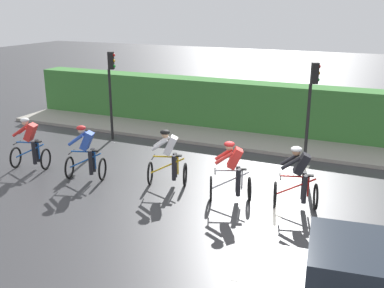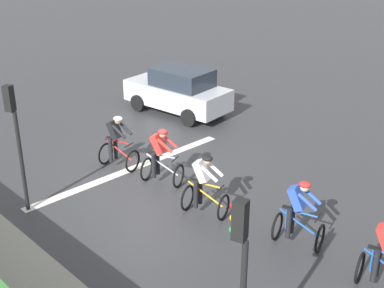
% 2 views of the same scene
% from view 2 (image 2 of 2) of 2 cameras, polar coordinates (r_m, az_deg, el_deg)
% --- Properties ---
extents(ground_plane, '(80.00, 80.00, 0.00)m').
position_cam_2_polar(ground_plane, '(15.55, -5.28, -3.43)').
color(ground_plane, '#333335').
extents(road_marking_stop_line, '(7.00, 0.30, 0.01)m').
position_cam_2_polar(road_marking_stop_line, '(15.97, -6.62, -2.71)').
color(road_marking_stop_line, silver).
rests_on(road_marking_stop_line, ground).
extents(cyclist_second, '(0.97, 1.23, 1.66)m').
position_cam_2_polar(cyclist_second, '(12.29, 11.38, -7.48)').
color(cyclist_second, black).
rests_on(cyclist_second, ground).
extents(cyclist_mid, '(0.98, 1.24, 1.66)m').
position_cam_2_polar(cyclist_mid, '(13.23, 1.29, -4.58)').
color(cyclist_mid, black).
rests_on(cyclist_mid, ground).
extents(cyclist_fourth, '(1.03, 1.25, 1.66)m').
position_cam_2_polar(cyclist_fourth, '(14.75, -3.40, -1.48)').
color(cyclist_fourth, black).
rests_on(cyclist_fourth, ground).
extents(cyclist_trailing, '(0.94, 1.22, 1.66)m').
position_cam_2_polar(cyclist_trailing, '(15.81, -8.09, 0.10)').
color(cyclist_trailing, black).
rests_on(cyclist_trailing, ground).
extents(car_silver, '(2.27, 4.28, 1.76)m').
position_cam_2_polar(car_silver, '(20.10, -1.47, 5.77)').
color(car_silver, '#B7BCC1').
rests_on(car_silver, ground).
extents(traffic_light_near_crossing, '(0.27, 0.29, 3.34)m').
position_cam_2_polar(traffic_light_near_crossing, '(13.55, -18.56, 1.47)').
color(traffic_light_near_crossing, black).
rests_on(traffic_light_near_crossing, ground).
extents(traffic_light_far_junction, '(0.25, 0.31, 3.34)m').
position_cam_2_polar(traffic_light_far_junction, '(8.13, 5.27, -13.01)').
color(traffic_light_far_junction, black).
rests_on(traffic_light_far_junction, ground).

